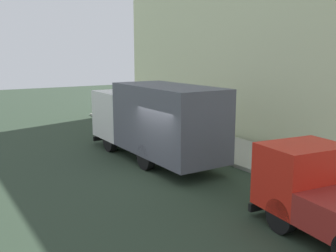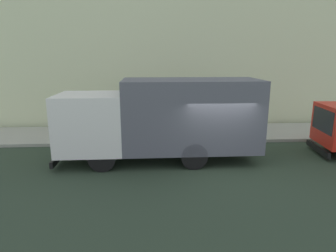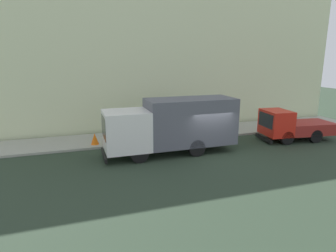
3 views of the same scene
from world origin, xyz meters
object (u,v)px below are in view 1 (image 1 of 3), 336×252
object	(u,v)px
large_utility_truck	(154,119)
traffic_cone_orange	(157,126)
pedestrian_walking	(201,123)
street_sign_post	(222,120)

from	to	relation	value
large_utility_truck	traffic_cone_orange	bearing A→B (deg)	57.51
pedestrian_walking	traffic_cone_orange	size ratio (longest dim) A/B	2.30
large_utility_truck	traffic_cone_orange	size ratio (longest dim) A/B	10.89
traffic_cone_orange	pedestrian_walking	bearing A→B (deg)	-75.37
large_utility_truck	street_sign_post	distance (m)	2.91
large_utility_truck	street_sign_post	xyz separation A→B (m)	(2.54, -1.40, -0.09)
large_utility_truck	traffic_cone_orange	distance (m)	5.35
traffic_cone_orange	street_sign_post	xyz separation A→B (m)	(-0.24, -5.79, 1.17)
pedestrian_walking	traffic_cone_orange	xyz separation A→B (m)	(-0.78, 2.99, -0.52)
traffic_cone_orange	street_sign_post	bearing A→B (deg)	-92.37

